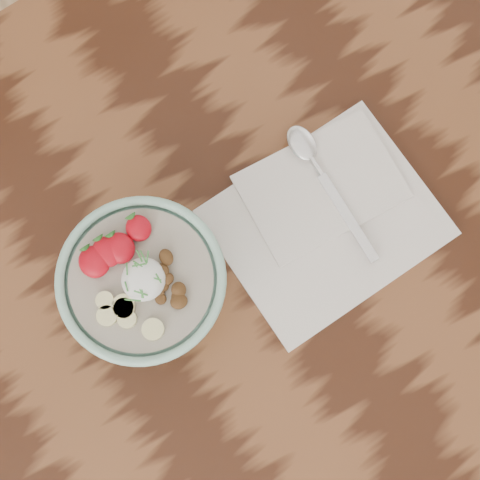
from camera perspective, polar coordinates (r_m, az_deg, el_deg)
name	(u,v)px	position (r cm, az deg, el deg)	size (l,w,h in cm)	color
table	(132,329)	(93.75, -9.20, -7.53)	(160.00, 90.00, 75.00)	#35190D
breakfast_bowl	(145,283)	(78.03, -8.10, -3.68)	(18.95, 18.95, 12.50)	#98CDB9
napkin	(325,215)	(85.26, 7.28, 2.12)	(26.49, 22.39, 1.63)	white
spoon	(313,161)	(85.47, 6.27, 6.68)	(3.71, 20.16, 1.05)	silver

